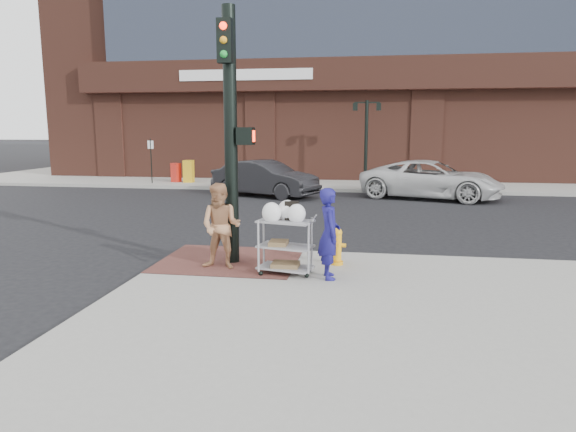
% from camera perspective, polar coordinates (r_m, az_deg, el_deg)
% --- Properties ---
extents(ground, '(220.00, 220.00, 0.00)m').
position_cam_1_polar(ground, '(9.78, -4.49, -7.25)').
color(ground, black).
rests_on(ground, ground).
extents(sidewalk_far, '(65.00, 36.00, 0.15)m').
position_cam_1_polar(sidewalk_far, '(42.44, 23.18, 5.20)').
color(sidewalk_far, gray).
rests_on(sidewalk_far, ground).
extents(brick_curb_ramp, '(2.80, 2.40, 0.01)m').
position_cam_1_polar(brick_curb_ramp, '(10.72, -6.50, -4.89)').
color(brick_curb_ramp, '#542B27').
rests_on(brick_curb_ramp, sidewalk_near).
extents(lamp_post, '(1.32, 0.22, 4.00)m').
position_cam_1_polar(lamp_post, '(25.09, 8.69, 9.09)').
color(lamp_post, black).
rests_on(lamp_post, sidewalk_far).
extents(parking_sign, '(0.05, 0.05, 2.20)m').
position_cam_1_polar(parking_sign, '(26.42, -14.96, 5.93)').
color(parking_sign, black).
rests_on(parking_sign, sidewalk_far).
extents(traffic_signal_pole, '(0.61, 0.51, 5.00)m').
position_cam_1_polar(traffic_signal_pole, '(10.22, -6.31, 9.56)').
color(traffic_signal_pole, black).
rests_on(traffic_signal_pole, sidewalk_near).
extents(woman_blue, '(0.52, 0.68, 1.66)m').
position_cam_1_polar(woman_blue, '(9.28, 4.61, -1.95)').
color(woman_blue, navy).
rests_on(woman_blue, sidewalk_near).
extents(pedestrian_tan, '(0.85, 0.68, 1.67)m').
position_cam_1_polar(pedestrian_tan, '(9.97, -7.45, -1.15)').
color(pedestrian_tan, '#B17B53').
rests_on(pedestrian_tan, sidewalk_near).
extents(sedan_dark, '(4.88, 3.26, 1.52)m').
position_cam_1_polar(sedan_dark, '(21.69, -2.58, 4.19)').
color(sedan_dark, black).
rests_on(sedan_dark, ground).
extents(minivan_white, '(6.13, 4.12, 1.56)m').
position_cam_1_polar(minivan_white, '(21.81, 15.64, 3.92)').
color(minivan_white, silver).
rests_on(minivan_white, ground).
extents(utility_cart, '(1.09, 0.76, 1.38)m').
position_cam_1_polar(utility_cart, '(9.56, -0.29, -2.81)').
color(utility_cart, gray).
rests_on(utility_cart, sidewalk_near).
extents(fire_hydrant, '(0.35, 0.25, 0.75)m').
position_cam_1_polar(fire_hydrant, '(10.30, 5.48, -3.32)').
color(fire_hydrant, '#FFAD15').
rests_on(fire_hydrant, sidewalk_near).
extents(newsbox_red, '(0.51, 0.49, 0.96)m').
position_cam_1_polar(newsbox_red, '(26.71, -12.34, 4.74)').
color(newsbox_red, red).
rests_on(newsbox_red, sidewalk_far).
extents(newsbox_yellow, '(0.47, 0.43, 1.11)m').
position_cam_1_polar(newsbox_yellow, '(26.43, -10.98, 4.90)').
color(newsbox_yellow, gold).
rests_on(newsbox_yellow, sidewalk_far).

